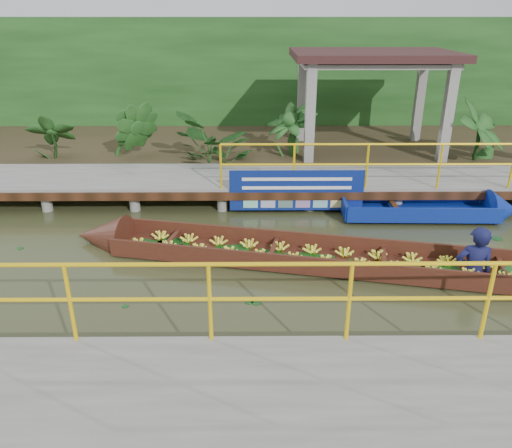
{
  "coord_description": "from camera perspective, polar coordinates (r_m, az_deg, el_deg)",
  "views": [
    {
      "loc": [
        -0.31,
        -7.94,
        4.25
      ],
      "look_at": [
        -0.24,
        0.5,
        0.6
      ],
      "focal_mm": 35.0,
      "sensor_mm": 36.0,
      "label": 1
    }
  ],
  "objects": [
    {
      "name": "ground",
      "position": [
        9.01,
        1.59,
        -4.76
      ],
      "size": [
        80.0,
        80.0,
        0.0
      ],
      "primitive_type": "plane",
      "color": "#32361B",
      "rests_on": "ground"
    },
    {
      "name": "land_strip",
      "position": [
        15.96,
        0.7,
        8.78
      ],
      "size": [
        30.0,
        8.0,
        0.45
      ],
      "primitive_type": "cube",
      "color": "#312718",
      "rests_on": "ground"
    },
    {
      "name": "far_dock",
      "position": [
        11.98,
        1.17,
        5.03
      ],
      "size": [
        16.0,
        2.06,
        1.66
      ],
      "color": "slate",
      "rests_on": "ground"
    },
    {
      "name": "near_dock",
      "position": [
        5.6,
        14.32,
        -22.43
      ],
      "size": [
        18.0,
        2.4,
        1.73
      ],
      "color": "slate",
      "rests_on": "ground"
    },
    {
      "name": "pavilion",
      "position": [
        14.69,
        13.19,
        17.21
      ],
      "size": [
        4.4,
        3.0,
        3.0
      ],
      "color": "slate",
      "rests_on": "ground"
    },
    {
      "name": "foliage_backdrop",
      "position": [
        18.08,
        0.58,
        16.24
      ],
      "size": [
        30.0,
        0.8,
        4.0
      ],
      "primitive_type": "cube",
      "color": "#163B13",
      "rests_on": "ground"
    },
    {
      "name": "vendor_boat",
      "position": [
        9.02,
        10.5,
        -3.43
      ],
      "size": [
        9.77,
        2.96,
        2.17
      ],
      "rotation": [
        0.0,
        0.0,
        -0.21
      ],
      "color": "#34150E",
      "rests_on": "ground"
    },
    {
      "name": "moored_blue_boat",
      "position": [
        11.88,
        22.29,
        1.46
      ],
      "size": [
        3.89,
        1.12,
        0.92
      ],
      "rotation": [
        0.0,
        0.0,
        -0.02
      ],
      "color": "navy",
      "rests_on": "ground"
    },
    {
      "name": "blue_banner",
      "position": [
        11.1,
        4.66,
        3.87
      ],
      "size": [
        2.97,
        0.04,
        0.93
      ],
      "color": "navy",
      "rests_on": "ground"
    },
    {
      "name": "tropical_plants",
      "position": [
        13.62,
        3.05,
        10.21
      ],
      "size": [
        14.12,
        1.12,
        1.41
      ],
      "color": "#163B13",
      "rests_on": "ground"
    }
  ]
}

